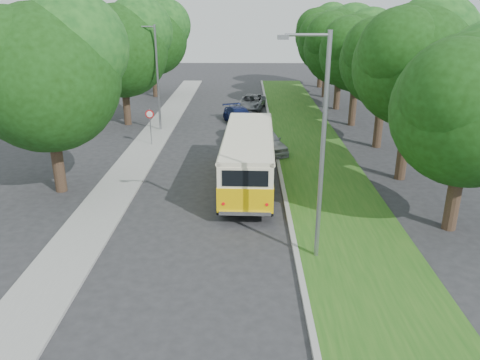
{
  "coord_description": "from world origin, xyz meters",
  "views": [
    {
      "loc": [
        1.71,
        -17.61,
        8.69
      ],
      "look_at": [
        1.46,
        1.65,
        1.5
      ],
      "focal_mm": 35.0,
      "sensor_mm": 36.0,
      "label": 1
    }
  ],
  "objects_px": {
    "lamppost_far": "(156,75)",
    "car_silver": "(265,141)",
    "vintage_bus": "(248,159)",
    "lamppost_near": "(320,143)",
    "car_white": "(244,130)",
    "car_blue": "(240,116)",
    "car_grey": "(251,102)"
  },
  "relations": [
    {
      "from": "vintage_bus",
      "to": "car_blue",
      "type": "distance_m",
      "value": 13.64
    },
    {
      "from": "car_white",
      "to": "vintage_bus",
      "type": "bearing_deg",
      "value": -97.02
    },
    {
      "from": "car_grey",
      "to": "lamppost_near",
      "type": "bearing_deg",
      "value": -75.94
    },
    {
      "from": "lamppost_far",
      "to": "car_grey",
      "type": "bearing_deg",
      "value": 48.22
    },
    {
      "from": "lamppost_near",
      "to": "vintage_bus",
      "type": "relative_size",
      "value": 0.84
    },
    {
      "from": "car_blue",
      "to": "car_white",
      "type": "bearing_deg",
      "value": -105.99
    },
    {
      "from": "lamppost_far",
      "to": "car_grey",
      "type": "relative_size",
      "value": 1.61
    },
    {
      "from": "lamppost_near",
      "to": "car_blue",
      "type": "relative_size",
      "value": 1.86
    },
    {
      "from": "lamppost_far",
      "to": "car_silver",
      "type": "height_order",
      "value": "lamppost_far"
    },
    {
      "from": "car_silver",
      "to": "car_white",
      "type": "relative_size",
      "value": 1.11
    },
    {
      "from": "lamppost_near",
      "to": "car_grey",
      "type": "distance_m",
      "value": 26.52
    },
    {
      "from": "lamppost_far",
      "to": "vintage_bus",
      "type": "height_order",
      "value": "lamppost_far"
    },
    {
      "from": "vintage_bus",
      "to": "car_white",
      "type": "height_order",
      "value": "vintage_bus"
    },
    {
      "from": "lamppost_far",
      "to": "car_grey",
      "type": "height_order",
      "value": "lamppost_far"
    },
    {
      "from": "car_silver",
      "to": "car_white",
      "type": "distance_m",
      "value": 3.21
    },
    {
      "from": "car_silver",
      "to": "car_white",
      "type": "height_order",
      "value": "car_silver"
    },
    {
      "from": "vintage_bus",
      "to": "car_silver",
      "type": "relative_size",
      "value": 2.18
    },
    {
      "from": "lamppost_near",
      "to": "car_white",
      "type": "bearing_deg",
      "value": 99.31
    },
    {
      "from": "car_silver",
      "to": "car_blue",
      "type": "height_order",
      "value": "car_silver"
    },
    {
      "from": "lamppost_far",
      "to": "car_grey",
      "type": "xyz_separation_m",
      "value": [
        6.86,
        7.68,
        -3.47
      ]
    },
    {
      "from": "car_blue",
      "to": "car_grey",
      "type": "relative_size",
      "value": 0.92
    },
    {
      "from": "vintage_bus",
      "to": "car_grey",
      "type": "xyz_separation_m",
      "value": [
        0.32,
        18.84,
        -0.77
      ]
    },
    {
      "from": "car_blue",
      "to": "lamppost_near",
      "type": "bearing_deg",
      "value": -101.99
    },
    {
      "from": "lamppost_near",
      "to": "car_blue",
      "type": "xyz_separation_m",
      "value": [
        -3.0,
        20.95,
        -3.75
      ]
    },
    {
      "from": "vintage_bus",
      "to": "car_blue",
      "type": "xyz_separation_m",
      "value": [
        -0.63,
        13.6,
        -0.8
      ]
    },
    {
      "from": "car_blue",
      "to": "car_grey",
      "type": "bearing_deg",
      "value": 59.51
    },
    {
      "from": "lamppost_far",
      "to": "vintage_bus",
      "type": "relative_size",
      "value": 0.78
    },
    {
      "from": "lamppost_near",
      "to": "car_white",
      "type": "height_order",
      "value": "lamppost_near"
    },
    {
      "from": "lamppost_far",
      "to": "car_silver",
      "type": "relative_size",
      "value": 1.71
    },
    {
      "from": "lamppost_far",
      "to": "vintage_bus",
      "type": "distance_m",
      "value": 13.21
    },
    {
      "from": "car_silver",
      "to": "car_grey",
      "type": "bearing_deg",
      "value": 73.05
    },
    {
      "from": "lamppost_near",
      "to": "car_blue",
      "type": "height_order",
      "value": "lamppost_near"
    }
  ]
}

